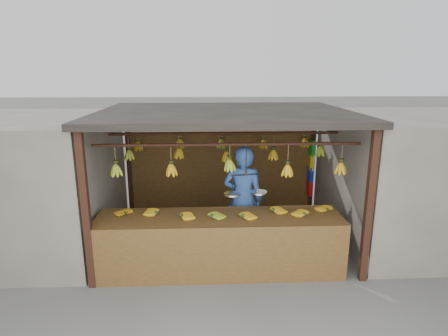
{
  "coord_description": "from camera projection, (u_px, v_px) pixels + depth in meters",
  "views": [
    {
      "loc": [
        -0.31,
        -6.45,
        3.05
      ],
      "look_at": [
        0.0,
        0.3,
        1.3
      ],
      "focal_mm": 30.0,
      "sensor_mm": 36.0,
      "label": 1
    }
  ],
  "objects": [
    {
      "name": "vendor",
      "position": [
        243.0,
        199.0,
        6.41
      ],
      "size": [
        0.75,
        0.57,
        1.85
      ],
      "primitive_type": "imported",
      "rotation": [
        0.0,
        0.0,
        2.94
      ],
      "color": "#3359A5",
      "rests_on": "ground"
    },
    {
      "name": "balance_scale",
      "position": [
        246.0,
        190.0,
        5.74
      ],
      "size": [
        0.66,
        0.31,
        0.78
      ],
      "color": "black",
      "rests_on": "ground"
    },
    {
      "name": "stall",
      "position": [
        224.0,
        132.0,
        6.84
      ],
      "size": [
        4.3,
        3.3,
        2.4
      ],
      "color": "black",
      "rests_on": "ground"
    },
    {
      "name": "bag_bundles",
      "position": [
        311.0,
        168.0,
        8.15
      ],
      "size": [
        0.08,
        0.26,
        1.22
      ],
      "color": "#199926",
      "rests_on": "ground"
    },
    {
      "name": "neighbor_left",
      "position": [
        20.0,
        183.0,
        6.57
      ],
      "size": [
        3.0,
        3.0,
        2.3
      ],
      "primitive_type": "cube",
      "color": "slate",
      "rests_on": "ground"
    },
    {
      "name": "counter",
      "position": [
        220.0,
        231.0,
        5.64
      ],
      "size": [
        3.76,
        0.86,
        0.96
      ],
      "color": "brown",
      "rests_on": "ground"
    },
    {
      "name": "ground",
      "position": [
        225.0,
        239.0,
        7.01
      ],
      "size": [
        80.0,
        80.0,
        0.0
      ],
      "primitive_type": "plane",
      "color": "#5B5B57"
    },
    {
      "name": "hanging_bananas",
      "position": [
        226.0,
        155.0,
        6.62
      ],
      "size": [
        3.58,
        2.23,
        0.37
      ],
      "color": "#92A523",
      "rests_on": "ground"
    },
    {
      "name": "neighbor_right",
      "position": [
        420.0,
        178.0,
        6.88
      ],
      "size": [
        3.0,
        3.0,
        2.3
      ],
      "primitive_type": "cube",
      "color": "slate",
      "rests_on": "ground"
    }
  ]
}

